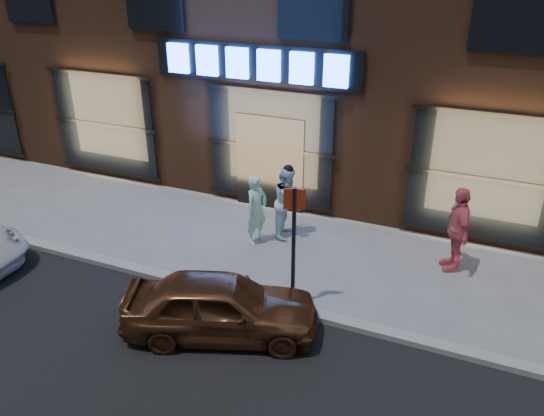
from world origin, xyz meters
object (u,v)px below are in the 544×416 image
Objects in this scene: man_bowtie at (257,210)px; man_cap at (288,202)px; passerby at (457,229)px; sign_post at (294,237)px; gold_sedan at (221,306)px.

man_cap reaches higher than man_bowtie.
passerby reaches higher than man_bowtie.
sign_post reaches higher than man_cap.
passerby is 5.07m from gold_sedan.
sign_post is at bearing -54.24° from gold_sedan.
man_bowtie is 0.67× the size of sign_post.
gold_sedan is 1.73m from sign_post.
man_cap is 0.91× the size of passerby.
sign_post reaches higher than gold_sedan.
man_cap is at bearing -16.21° from gold_sedan.
passerby is at bearing 26.35° from sign_post.
passerby is (4.18, 0.57, 0.11)m from man_bowtie.
passerby is 0.55× the size of gold_sedan.
sign_post is (1.08, -2.50, 0.61)m from man_cap.
sign_post is at bearing -162.74° from man_cap.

